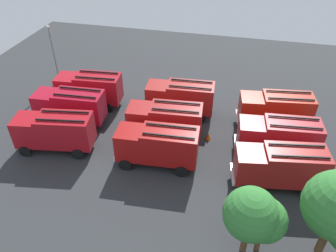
{
  "coord_description": "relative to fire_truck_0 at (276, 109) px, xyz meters",
  "views": [
    {
      "loc": [
        -5.89,
        24.96,
        20.24
      ],
      "look_at": [
        0.0,
        0.0,
        1.4
      ],
      "focal_mm": 35.29,
      "sensor_mm": 36.0,
      "label": 1
    }
  ],
  "objects": [
    {
      "name": "fire_truck_7",
      "position": [
        10.02,
        8.15,
        0.0
      ],
      "size": [
        7.34,
        3.13,
        3.88
      ],
      "rotation": [
        0.0,
        0.0,
        0.06
      ],
      "color": "#A01110",
      "rests_on": "ground"
    },
    {
      "name": "tree_2",
      "position": [
        1.28,
        14.89,
        0.94
      ],
      "size": [
        2.96,
        2.96,
        4.59
      ],
      "color": "brown",
      "rests_on": "ground"
    },
    {
      "name": "fire_truck_0",
      "position": [
        0.0,
        0.0,
        0.0
      ],
      "size": [
        7.46,
        3.51,
        3.88
      ],
      "rotation": [
        0.0,
        0.0,
        0.13
      ],
      "color": "#A8200F",
      "rests_on": "ground"
    },
    {
      "name": "tree_3",
      "position": [
        2.19,
        15.15,
        1.52
      ],
      "size": [
        3.53,
        3.53,
        5.47
      ],
      "color": "brown",
      "rests_on": "ground"
    },
    {
      "name": "traffic_cone_2",
      "position": [
        6.14,
        3.66,
        -1.78
      ],
      "size": [
        0.52,
        0.52,
        0.75
      ],
      "primitive_type": "cone",
      "color": "#F2600C",
      "rests_on": "ground"
    },
    {
      "name": "firefighter_1",
      "position": [
        24.82,
        3.66,
        -1.12
      ],
      "size": [
        0.39,
        0.48,
        1.82
      ],
      "rotation": [
        0.0,
        0.0,
        2.71
      ],
      "color": "black",
      "rests_on": "ground"
    },
    {
      "name": "firefighter_2",
      "position": [
        1.71,
        1.92,
        -1.13
      ],
      "size": [
        0.45,
        0.29,
        1.81
      ],
      "rotation": [
        0.0,
        0.0,
        4.58
      ],
      "color": "black",
      "rests_on": "ground"
    },
    {
      "name": "ground_plane",
      "position": [
        10.03,
        4.27,
        -2.15
      ],
      "size": [
        56.87,
        56.87,
        0.0
      ],
      "primitive_type": "plane",
      "color": "#2D3033"
    },
    {
      "name": "fire_truck_4",
      "position": [
        10.28,
        4.41,
        0.0
      ],
      "size": [
        7.38,
        3.23,
        3.88
      ],
      "rotation": [
        0.0,
        0.0,
        0.08
      ],
      "color": "maroon",
      "rests_on": "ground"
    },
    {
      "name": "fire_truck_2",
      "position": [
        19.82,
        0.35,
        0.0
      ],
      "size": [
        7.38,
        3.26,
        3.88
      ],
      "rotation": [
        0.0,
        0.0,
        0.09
      ],
      "color": "#AA131E",
      "rests_on": "ground"
    },
    {
      "name": "firefighter_0",
      "position": [
        8.91,
        -2.55,
        -1.15
      ],
      "size": [
        0.44,
        0.48,
        1.78
      ],
      "rotation": [
        0.0,
        0.0,
        5.67
      ],
      "color": "black",
      "rests_on": "ground"
    },
    {
      "name": "traffic_cone_1",
      "position": [
        -1.83,
        1.77,
        -1.79
      ],
      "size": [
        0.51,
        0.51,
        0.72
      ],
      "primitive_type": "cone",
      "color": "#F2600C",
      "rests_on": "ground"
    },
    {
      "name": "fire_truck_5",
      "position": [
        20.24,
        4.16,
        0.0
      ],
      "size": [
        7.34,
        3.11,
        3.88
      ],
      "rotation": [
        0.0,
        0.0,
        0.06
      ],
      "color": "#A71022",
      "rests_on": "ground"
    },
    {
      "name": "fire_truck_3",
      "position": [
        -0.14,
        4.51,
        0.0
      ],
      "size": [
        7.4,
        3.3,
        3.88
      ],
      "rotation": [
        0.0,
        0.0,
        0.09
      ],
      "color": "#A31921",
      "rests_on": "ground"
    },
    {
      "name": "lamppost",
      "position": [
        26.27,
        -4.05,
        1.98
      ],
      "size": [
        0.36,
        0.36,
        7.12
      ],
      "color": "slate",
      "rests_on": "ground"
    },
    {
      "name": "fire_truck_8",
      "position": [
        19.67,
        8.31,
        0.0
      ],
      "size": [
        7.49,
        3.65,
        3.88
      ],
      "rotation": [
        0.0,
        0.0,
        0.16
      ],
      "color": "#A7121A",
      "rests_on": "ground"
    },
    {
      "name": "traffic_cone_0",
      "position": [
        19.65,
        -1.95,
        -1.84
      ],
      "size": [
        0.44,
        0.44,
        0.64
      ],
      "primitive_type": "cone",
      "color": "#F2600C",
      "rests_on": "ground"
    },
    {
      "name": "fire_truck_6",
      "position": [
        -0.15,
        8.43,
        0.0
      ],
      "size": [
        7.49,
        3.65,
        3.88
      ],
      "rotation": [
        0.0,
        0.0,
        0.16
      ],
      "color": "maroon",
      "rests_on": "ground"
    },
    {
      "name": "fire_truck_1",
      "position": [
        9.7,
        -0.05,
        0.0
      ],
      "size": [
        7.34,
        3.11,
        3.88
      ],
      "rotation": [
        0.0,
        0.0,
        0.06
      ],
      "color": "maroon",
      "rests_on": "ground"
    }
  ]
}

